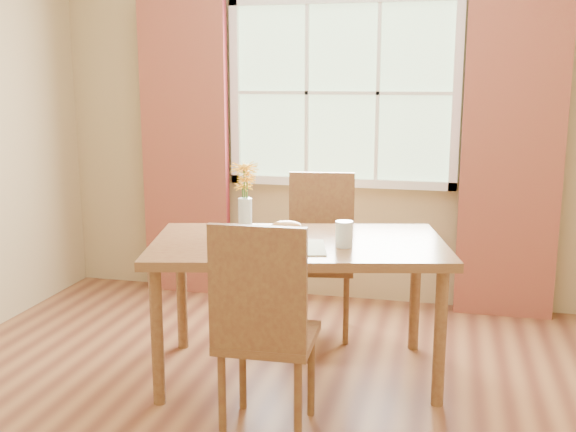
{
  "coord_description": "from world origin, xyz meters",
  "views": [
    {
      "loc": [
        0.75,
        -2.86,
        1.61
      ],
      "look_at": [
        -0.06,
        0.48,
        0.9
      ],
      "focal_mm": 42.0,
      "sensor_mm": 36.0,
      "label": 1
    }
  ],
  "objects_px": {
    "flower_vase": "(245,188)",
    "dining_table": "(298,255)",
    "chair_near": "(263,323)",
    "croissant_sandwich": "(286,232)",
    "chair_far": "(321,246)",
    "water_glass": "(344,235)"
  },
  "relations": [
    {
      "from": "chair_near",
      "to": "croissant_sandwich",
      "type": "xyz_separation_m",
      "value": [
        -0.04,
        0.58,
        0.27
      ]
    },
    {
      "from": "chair_near",
      "to": "water_glass",
      "type": "height_order",
      "value": "chair_near"
    },
    {
      "from": "chair_near",
      "to": "flower_vase",
      "type": "relative_size",
      "value": 2.55
    },
    {
      "from": "dining_table",
      "to": "chair_near",
      "type": "xyz_separation_m",
      "value": [
        0.0,
        -0.71,
        -0.12
      ]
    },
    {
      "from": "water_glass",
      "to": "flower_vase",
      "type": "bearing_deg",
      "value": 160.98
    },
    {
      "from": "chair_near",
      "to": "croissant_sandwich",
      "type": "relative_size",
      "value": 5.57
    },
    {
      "from": "croissant_sandwich",
      "to": "water_glass",
      "type": "xyz_separation_m",
      "value": [
        0.29,
        0.06,
        -0.01
      ]
    },
    {
      "from": "croissant_sandwich",
      "to": "dining_table",
      "type": "bearing_deg",
      "value": 58.92
    },
    {
      "from": "dining_table",
      "to": "water_glass",
      "type": "relative_size",
      "value": 12.69
    },
    {
      "from": "croissant_sandwich",
      "to": "water_glass",
      "type": "relative_size",
      "value": 1.36
    },
    {
      "from": "chair_near",
      "to": "dining_table",
      "type": "bearing_deg",
      "value": 88.32
    },
    {
      "from": "chair_far",
      "to": "flower_vase",
      "type": "relative_size",
      "value": 2.55
    },
    {
      "from": "dining_table",
      "to": "chair_far",
      "type": "height_order",
      "value": "chair_far"
    },
    {
      "from": "dining_table",
      "to": "flower_vase",
      "type": "xyz_separation_m",
      "value": [
        -0.33,
        0.14,
        0.33
      ]
    },
    {
      "from": "chair_far",
      "to": "croissant_sandwich",
      "type": "bearing_deg",
      "value": -99.66
    },
    {
      "from": "chair_far",
      "to": "croissant_sandwich",
      "type": "distance_m",
      "value": 0.88
    },
    {
      "from": "chair_near",
      "to": "chair_far",
      "type": "bearing_deg",
      "value": 88.7
    },
    {
      "from": "dining_table",
      "to": "chair_near",
      "type": "distance_m",
      "value": 0.72
    },
    {
      "from": "chair_near",
      "to": "chair_far",
      "type": "relative_size",
      "value": 1.0
    },
    {
      "from": "croissant_sandwich",
      "to": "flower_vase",
      "type": "relative_size",
      "value": 0.46
    },
    {
      "from": "flower_vase",
      "to": "dining_table",
      "type": "bearing_deg",
      "value": -22.12
    },
    {
      "from": "chair_near",
      "to": "croissant_sandwich",
      "type": "height_order",
      "value": "chair_near"
    }
  ]
}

